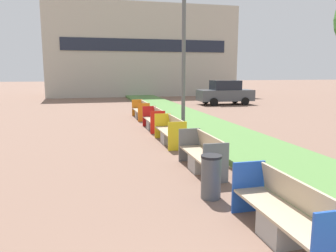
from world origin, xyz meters
name	(u,v)px	position (x,y,z in m)	size (l,w,h in m)	color
planter_grass_strip	(211,130)	(3.20, 12.00, 0.09)	(2.80, 120.00, 0.18)	#568442
building_backdrop	(141,52)	(4.00, 35.49, 4.64)	(19.54, 7.27, 9.27)	#B2AD9E
bench_blue_frame	(284,217)	(0.94, 3.20, 0.37)	(0.65, 2.18, 0.94)	#9E9B96
bench_grey_frame	(202,157)	(0.94, 6.81, 0.37)	(0.65, 2.03, 0.94)	#9E9B96
bench_yellow_frame	(170,133)	(0.94, 10.16, 0.37)	(0.65, 2.18, 0.94)	#9E9B96
bench_red_frame	(154,121)	(0.94, 13.10, 0.36)	(0.65, 2.00, 0.94)	#9E9B96
bench_orange_frame	(141,112)	(0.94, 16.69, 0.37)	(0.65, 2.31, 0.94)	#9E9B96
litter_bin	(211,177)	(0.49, 5.04, 0.44)	(0.42, 0.42, 0.88)	#4C4F51
street_lamp_post	(184,20)	(1.55, 10.65, 4.31)	(0.24, 0.44, 7.84)	#56595B
parked_car_distant	(225,93)	(8.48, 22.74, 0.91)	(4.24, 2.00, 1.86)	#474C51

